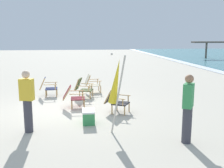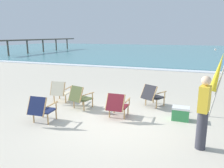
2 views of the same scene
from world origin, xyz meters
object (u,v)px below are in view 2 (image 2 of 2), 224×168
at_px(beach_chair_mid_center, 41,108).
at_px(cooler_box, 181,113).
at_px(beach_chair_back_right, 60,91).
at_px(person_near_chairs, 203,112).
at_px(beach_chair_back_left, 117,104).
at_px(beach_chair_front_left, 152,95).
at_px(umbrella_furled_yellow, 218,73).
at_px(beach_chair_far_center, 80,97).

distance_m(beach_chair_mid_center, cooler_box, 4.03).
relative_size(beach_chair_back_right, person_near_chairs, 0.50).
distance_m(beach_chair_back_left, cooler_box, 1.88).
relative_size(beach_chair_front_left, umbrella_furled_yellow, 0.45).
bearing_deg(cooler_box, umbrella_furled_yellow, 35.39).
xyz_separation_m(beach_chair_back_right, beach_chair_back_left, (2.50, -0.76, -0.01)).
bearing_deg(beach_chair_back_left, beach_chair_front_left, 60.88).
height_order(beach_chair_mid_center, beach_chair_back_left, beach_chair_mid_center).
bearing_deg(beach_chair_mid_center, umbrella_furled_yellow, 26.04).
bearing_deg(beach_chair_far_center, person_near_chairs, -20.98).
xyz_separation_m(beach_chair_back_left, umbrella_furled_yellow, (2.74, 1.16, 0.94)).
distance_m(beach_chair_back_right, umbrella_furled_yellow, 5.33).
bearing_deg(beach_chair_back_right, umbrella_furled_yellow, 4.29).
bearing_deg(beach_chair_back_right, cooler_box, -3.66).
distance_m(beach_chair_mid_center, beach_chair_back_right, 1.97).
xyz_separation_m(beach_chair_back_right, beach_chair_far_center, (1.05, -0.41, -0.00)).
bearing_deg(umbrella_furled_yellow, beach_chair_mid_center, -153.96).
relative_size(beach_chair_far_center, beach_chair_back_left, 1.06).
bearing_deg(beach_chair_back_right, beach_chair_back_left, -17.03).
relative_size(beach_chair_back_left, beach_chair_front_left, 0.84).
bearing_deg(person_near_chairs, beach_chair_mid_center, -179.82).
distance_m(beach_chair_back_right, beach_chair_back_left, 2.61).
bearing_deg(umbrella_furled_yellow, beach_chair_far_center, -169.13).
bearing_deg(beach_chair_back_left, umbrella_furled_yellow, 22.90).
height_order(beach_chair_mid_center, umbrella_furled_yellow, umbrella_furled_yellow).
bearing_deg(beach_chair_back_left, person_near_chairs, -25.26).
xyz_separation_m(beach_chair_front_left, cooler_box, (1.01, -0.93, -0.22)).
distance_m(beach_chair_far_center, beach_chair_back_left, 1.49).
bearing_deg(beach_chair_front_left, beach_chair_mid_center, -136.69).
height_order(umbrella_furled_yellow, cooler_box, umbrella_furled_yellow).
bearing_deg(umbrella_furled_yellow, beach_chair_back_right, -175.71).
xyz_separation_m(beach_chair_far_center, umbrella_furled_yellow, (4.19, 0.81, 0.93)).
height_order(beach_chair_mid_center, beach_chair_back_right, beach_chair_back_right).
relative_size(beach_chair_back_right, beach_chair_front_left, 0.88).
bearing_deg(beach_chair_front_left, umbrella_furled_yellow, -7.78).
height_order(beach_chair_front_left, umbrella_furled_yellow, umbrella_furled_yellow).
distance_m(beach_chair_mid_center, umbrella_furled_yellow, 5.24).
height_order(beach_chair_mid_center, cooler_box, beach_chair_mid_center).
relative_size(beach_chair_front_left, person_near_chairs, 0.57).
height_order(beach_chair_front_left, person_near_chairs, person_near_chairs).
height_order(beach_chair_far_center, cooler_box, beach_chair_far_center).
bearing_deg(person_near_chairs, umbrella_furled_yellow, 79.20).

